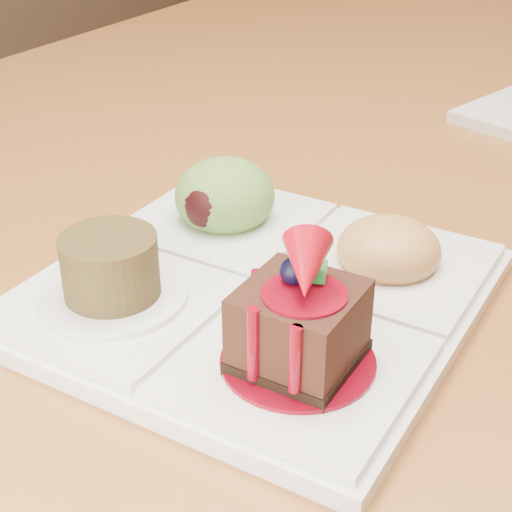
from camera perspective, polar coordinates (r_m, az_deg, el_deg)
The scene contains 3 objects.
ground at distance 1.47m, azimuth 10.78°, elevation -15.32°, with size 6.00×6.00×0.00m, color #573618.
dining_table at distance 1.11m, azimuth 14.11°, elevation 10.63°, with size 1.00×1.80×0.75m.
sampler_plate at distance 0.50m, azimuth 0.05°, elevation -1.17°, with size 0.27×0.27×0.10m.
Camera 1 is at (0.30, -1.01, 1.03)m, focal length 55.00 mm.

